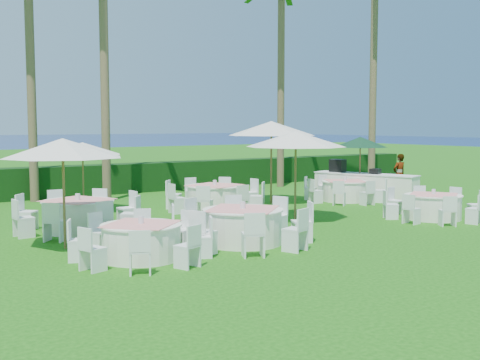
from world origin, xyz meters
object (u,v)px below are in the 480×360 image
object	(u,v)px
umbrella_green	(360,142)
staff_person	(399,174)
banquet_table_d	(78,215)
umbrella_d	(271,128)
umbrella_b	(296,139)
banquet_table_a	(141,240)
umbrella_a	(63,148)
umbrella_c	(82,149)
banquet_table_f	(345,190)
banquet_table_b	(243,225)
banquet_table_c	(433,206)
banquet_table_e	(215,197)
buffet_table	(364,185)

from	to	relation	value
umbrella_green	staff_person	world-z (taller)	umbrella_green
banquet_table_d	umbrella_d	distance (m)	8.14
umbrella_b	staff_person	xyz separation A→B (m)	(7.67, 2.75, -1.57)
banquet_table_a	umbrella_green	world-z (taller)	umbrella_green
banquet_table_a	umbrella_a	bearing A→B (deg)	116.59
umbrella_c	staff_person	distance (m)	12.47
banquet_table_d	umbrella_d	xyz separation A→B (m)	(7.65, 1.61, 2.24)
banquet_table_d	umbrella_b	xyz separation A→B (m)	(5.82, -1.95, 1.96)
umbrella_c	umbrella_b	bearing A→B (deg)	-49.30
banquet_table_d	umbrella_a	xyz separation A→B (m)	(-1.03, -2.06, 1.85)
umbrella_a	umbrella_b	bearing A→B (deg)	0.89
banquet_table_d	umbrella_a	world-z (taller)	umbrella_a
banquet_table_f	umbrella_c	bearing A→B (deg)	163.43
banquet_table_f	umbrella_c	xyz separation A→B (m)	(-8.98, 2.67, 1.66)
banquet_table_d	banquet_table_b	bearing A→B (deg)	-55.56
banquet_table_c	banquet_table_f	world-z (taller)	banquet_table_f
banquet_table_c	umbrella_c	xyz separation A→B (m)	(-8.15, 7.26, 1.66)
umbrella_b	umbrella_c	xyz separation A→B (m)	(-4.49, 5.22, -0.34)
banquet_table_c	staff_person	size ratio (longest dim) A/B	1.79
banquet_table_a	staff_person	world-z (taller)	staff_person
umbrella_b	banquet_table_f	bearing A→B (deg)	29.61
banquet_table_b	banquet_table_e	world-z (taller)	banquet_table_b
umbrella_b	staff_person	size ratio (longest dim) A/B	1.76
banquet_table_a	banquet_table_c	world-z (taller)	banquet_table_a
banquet_table_b	umbrella_c	size ratio (longest dim) A/B	1.31
banquet_table_c	banquet_table_d	xyz separation A→B (m)	(-9.48, 3.99, 0.05)
banquet_table_a	umbrella_d	size ratio (longest dim) A/B	0.95
banquet_table_e	staff_person	xyz separation A→B (m)	(8.37, -0.56, 0.39)
banquet_table_e	banquet_table_a	bearing A→B (deg)	-133.91
umbrella_a	umbrella_green	size ratio (longest dim) A/B	1.17
banquet_table_a	umbrella_a	xyz separation A→B (m)	(-0.98, 1.96, 1.90)
banquet_table_c	umbrella_d	bearing A→B (deg)	108.09
banquet_table_d	umbrella_c	size ratio (longest dim) A/B	1.32
banquet_table_a	umbrella_green	distance (m)	12.91
umbrella_a	staff_person	bearing A→B (deg)	11.11
banquet_table_d	banquet_table_f	xyz separation A→B (m)	(10.31, 0.60, -0.04)
banquet_table_b	banquet_table_f	size ratio (longest dim) A/B	1.09
banquet_table_a	umbrella_green	bearing A→B (deg)	23.87
banquet_table_e	umbrella_b	world-z (taller)	umbrella_b
umbrella_d	staff_person	bearing A→B (deg)	-7.98
banquet_table_e	staff_person	world-z (taller)	staff_person
banquet_table_c	buffet_table	world-z (taller)	buffet_table
banquet_table_c	banquet_table_b	bearing A→B (deg)	178.90
banquet_table_a	banquet_table_b	xyz separation A→B (m)	(2.70, 0.16, 0.05)
banquet_table_a	banquet_table_f	size ratio (longest dim) A/B	0.97
banquet_table_c	banquet_table_e	distance (m)	6.90
banquet_table_f	umbrella_c	size ratio (longest dim) A/B	1.20
banquet_table_c	banquet_table_a	bearing A→B (deg)	-179.83
umbrella_a	umbrella_b	xyz separation A→B (m)	(6.85, 0.11, 0.11)
umbrella_c	staff_person	xyz separation A→B (m)	(12.16, -2.48, -1.23)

